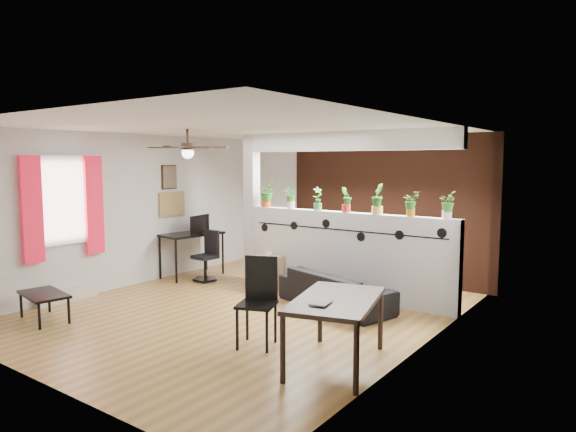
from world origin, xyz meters
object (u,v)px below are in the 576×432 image
Objects in this scene: office_chair at (207,259)px; cup at (268,254)px; cube_shelf at (266,273)px; potted_plant_6 at (447,204)px; potted_plant_2 at (318,198)px; potted_plant_0 at (266,193)px; potted_plant_5 at (411,203)px; ceiling_fan at (188,149)px; folding_chair at (259,293)px; computer_desk at (192,237)px; dining_table at (336,305)px; potted_plant_1 at (291,197)px; potted_plant_3 at (346,199)px; sofa at (335,290)px; coffee_table at (44,296)px; potted_plant_4 at (377,198)px.

cup is at bearing 6.08° from office_chair.
potted_plant_6 is at bearing 8.30° from cube_shelf.
potted_plant_0 is at bearing -180.00° from potted_plant_2.
potted_plant_2 is 1.58m from potted_plant_5.
folding_chair is (1.80, -0.62, -1.71)m from ceiling_fan.
computer_desk is at bearing 168.78° from office_chair.
dining_table is at bearing -39.67° from cup.
potted_plant_5 reaches higher than office_chair.
ceiling_fan is at bearing -145.85° from potted_plant_5.
ceiling_fan reaches higher than cup.
potted_plant_1 is at bearing -180.00° from potted_plant_2.
potted_plant_0 is (0.02, 1.80, -0.73)m from ceiling_fan.
computer_desk is (-1.47, -0.38, -0.85)m from potted_plant_0.
computer_desk is (-2.00, -0.38, -0.81)m from potted_plant_1.
cube_shelf is 0.63× the size of office_chair.
potted_plant_3 is 2.90m from dining_table.
dining_table is at bearing -53.86° from potted_plant_2.
sofa is 1.86m from folding_chair.
potted_plant_5 is at bearing 94.83° from dining_table.
potted_plant_1 is 3.16× the size of cup.
potted_plant_5 is 1.68m from sofa.
cup is at bearing -171.71° from potted_plant_5.
potted_plant_6 is 2.01m from sofa.
potted_plant_1 is 0.93× the size of potted_plant_3.
potted_plant_5 is at bearing 34.15° from ceiling_fan.
ceiling_fan is 2.53m from office_chair.
coffee_table is at bearing -123.96° from ceiling_fan.
potted_plant_3 is at bearing -180.00° from potted_plant_6.
potted_plant_5 is at bearing 7.51° from office_chair.
office_chair is (-0.96, 1.32, -1.92)m from ceiling_fan.
office_chair is (-0.98, -0.48, -1.19)m from potted_plant_0.
sofa is 3.12× the size of cube_shelf.
potted_plant_5 is at bearing 0.00° from potted_plant_1.
cup is at bearing 6.39° from sofa.
ceiling_fan is 3.12× the size of potted_plant_6.
folding_chair is at bearing -51.94° from cube_shelf.
computer_desk is (-2.52, -0.38, -0.81)m from potted_plant_2.
sofa is (0.17, -0.59, -1.30)m from potted_plant_3.
cube_shelf is (-1.86, -0.34, -1.31)m from potted_plant_4.
cup is at bearing 65.36° from coffee_table.
potted_plant_5 is 3.16× the size of cup.
potted_plant_0 is at bearing -180.00° from potted_plant_6.
potted_plant_3 is at bearing -58.02° from sofa.
potted_plant_1 is at bearing 180.00° from potted_plant_4.
sofa is at bearing -146.18° from potted_plant_5.
office_chair reaches higher than cube_shelf.
cube_shelf is 1.24m from office_chair.
potted_plant_3 is 1.44m from sofa.
dining_table is (1.79, -2.45, -0.91)m from potted_plant_2.
cup reaches higher than cube_shelf.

